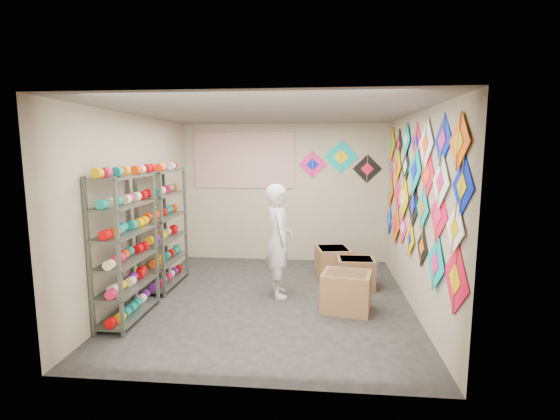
# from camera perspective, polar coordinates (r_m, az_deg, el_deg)

# --- Properties ---
(ground) EXTENTS (4.50, 4.50, 0.00)m
(ground) POSITION_cam_1_polar(r_m,az_deg,el_deg) (6.14, -1.22, -12.49)
(ground) COLOR black
(room_walls) EXTENTS (4.50, 4.50, 4.50)m
(room_walls) POSITION_cam_1_polar(r_m,az_deg,el_deg) (5.76, -1.27, 2.97)
(room_walls) COLOR tan
(room_walls) RESTS_ON ground
(shelf_rack_front) EXTENTS (0.40, 1.10, 1.90)m
(shelf_rack_front) POSITION_cam_1_polar(r_m,az_deg,el_deg) (5.57, -20.90, -5.02)
(shelf_rack_front) COLOR #4C5147
(shelf_rack_front) RESTS_ON ground
(shelf_rack_back) EXTENTS (0.40, 1.10, 1.90)m
(shelf_rack_back) POSITION_cam_1_polar(r_m,az_deg,el_deg) (6.73, -16.03, -2.54)
(shelf_rack_back) COLOR #4C5147
(shelf_rack_back) RESTS_ON ground
(string_spools) EXTENTS (0.12, 2.36, 0.12)m
(string_spools) POSITION_cam_1_polar(r_m,az_deg,el_deg) (6.13, -18.27, -2.80)
(string_spools) COLOR #E41445
(string_spools) RESTS_ON ground
(kite_wall_display) EXTENTS (0.06, 4.33, 1.99)m
(kite_wall_display) POSITION_cam_1_polar(r_m,az_deg,el_deg) (5.87, 18.32, 2.64)
(kite_wall_display) COLOR #F10C39
(kite_wall_display) RESTS_ON room_walls
(back_wall_kites) EXTENTS (1.60, 0.02, 0.83)m
(back_wall_kites) POSITION_cam_1_polar(r_m,az_deg,el_deg) (7.95, 8.52, 6.60)
(back_wall_kites) COLOR #F1176E
(back_wall_kites) RESTS_ON room_walls
(poster) EXTENTS (2.00, 0.01, 1.10)m
(poster) POSITION_cam_1_polar(r_m,az_deg,el_deg) (8.07, -5.11, 7.01)
(poster) COLOR #9655B9
(poster) RESTS_ON room_walls
(shopkeeper) EXTENTS (0.82, 0.72, 1.70)m
(shopkeeper) POSITION_cam_1_polar(r_m,az_deg,el_deg) (6.09, -0.18, -4.32)
(shopkeeper) COLOR silver
(shopkeeper) RESTS_ON ground
(carton_a) EXTENTS (0.73, 0.65, 0.54)m
(carton_a) POSITION_cam_1_polar(r_m,az_deg,el_deg) (5.75, 9.29, -11.25)
(carton_a) COLOR brown
(carton_a) RESTS_ON ground
(carton_b) EXTENTS (0.59, 0.49, 0.48)m
(carton_b) POSITION_cam_1_polar(r_m,az_deg,el_deg) (6.70, 10.59, -8.69)
(carton_b) COLOR brown
(carton_b) RESTS_ON ground
(carton_c) EXTENTS (0.64, 0.69, 0.52)m
(carton_c) POSITION_cam_1_polar(r_m,az_deg,el_deg) (7.15, 7.43, -7.33)
(carton_c) COLOR brown
(carton_c) RESTS_ON ground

